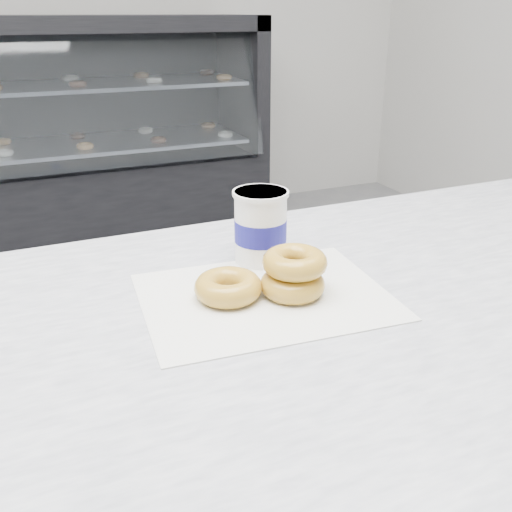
{
  "coord_description": "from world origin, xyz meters",
  "views": [
    {
      "loc": [
        -0.18,
        -1.19,
        1.27
      ],
      "look_at": [
        0.13,
        -0.5,
        0.95
      ],
      "focal_mm": 40.0,
      "sensor_mm": 36.0,
      "label": 1
    }
  ],
  "objects_px": {
    "coffee_cup": "(261,226)",
    "donut_stack": "(294,273)",
    "donut_single": "(228,287)",
    "display_case": "(46,163)"
  },
  "relations": [
    {
      "from": "coffee_cup",
      "to": "donut_stack",
      "type": "bearing_deg",
      "value": -89.95
    },
    {
      "from": "donut_stack",
      "to": "coffee_cup",
      "type": "bearing_deg",
      "value": 87.38
    },
    {
      "from": "donut_single",
      "to": "coffee_cup",
      "type": "xyz_separation_m",
      "value": [
        0.09,
        0.1,
        0.04
      ]
    },
    {
      "from": "donut_single",
      "to": "donut_stack",
      "type": "xyz_separation_m",
      "value": [
        0.09,
        -0.03,
        0.02
      ]
    },
    {
      "from": "display_case",
      "to": "donut_single",
      "type": "height_order",
      "value": "display_case"
    },
    {
      "from": "display_case",
      "to": "coffee_cup",
      "type": "height_order",
      "value": "display_case"
    },
    {
      "from": "donut_single",
      "to": "coffee_cup",
      "type": "distance_m",
      "value": 0.14
    },
    {
      "from": "donut_single",
      "to": "coffee_cup",
      "type": "height_order",
      "value": "coffee_cup"
    },
    {
      "from": "display_case",
      "to": "donut_single",
      "type": "xyz_separation_m",
      "value": [
        0.07,
        -2.65,
        0.43
      ]
    },
    {
      "from": "donut_stack",
      "to": "donut_single",
      "type": "bearing_deg",
      "value": 164.1
    }
  ]
}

